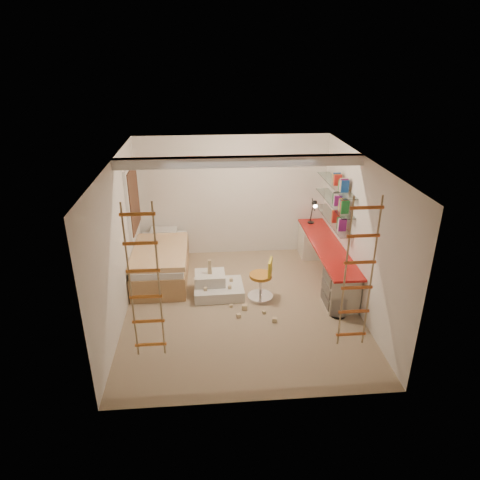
{
  "coord_description": "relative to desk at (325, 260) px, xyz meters",
  "views": [
    {
      "loc": [
        -0.56,
        -6.42,
        4.14
      ],
      "look_at": [
        0.0,
        0.3,
        1.15
      ],
      "focal_mm": 32.0,
      "sensor_mm": 36.0,
      "label": 1
    }
  ],
  "objects": [
    {
      "name": "rope_ladder_left",
      "position": [
        -3.07,
        -2.61,
        1.11
      ],
      "size": [
        0.41,
        0.04,
        2.13
      ],
      "primitive_type": null,
      "color": "orange",
      "rests_on": "ceiling"
    },
    {
      "name": "desk",
      "position": [
        0.0,
        0.0,
        0.0
      ],
      "size": [
        0.56,
        2.8,
        0.75
      ],
      "color": "red",
      "rests_on": "floor"
    },
    {
      "name": "ceiling_beam",
      "position": [
        -1.72,
        -0.56,
        2.12
      ],
      "size": [
        4.0,
        0.18,
        0.16
      ],
      "primitive_type": "cube",
      "color": "white",
      "rests_on": "ceiling"
    },
    {
      "name": "bed",
      "position": [
        -3.2,
        0.36,
        -0.07
      ],
      "size": [
        1.02,
        2.0,
        0.69
      ],
      "color": "#AD7F51",
      "rests_on": "floor"
    },
    {
      "name": "play_platform",
      "position": [
        -2.15,
        -0.4,
        -0.25
      ],
      "size": [
        0.92,
        0.72,
        0.4
      ],
      "color": "silver",
      "rests_on": "floor"
    },
    {
      "name": "waste_bin",
      "position": [
        -0.1,
        -1.29,
        -0.24
      ],
      "size": [
        0.26,
        0.26,
        0.32
      ],
      "primitive_type": "cylinder",
      "color": "white",
      "rests_on": "floor"
    },
    {
      "name": "window_blind",
      "position": [
        -3.65,
        0.64,
        1.15
      ],
      "size": [
        0.02,
        1.0,
        1.2
      ],
      "primitive_type": "cube",
      "color": "#4C2D1E",
      "rests_on": "window_frame"
    },
    {
      "name": "window_frame",
      "position": [
        -3.69,
        0.64,
        1.15
      ],
      "size": [
        0.06,
        1.15,
        1.35
      ],
      "primitive_type": "cube",
      "color": "white",
      "rests_on": "wall_left"
    },
    {
      "name": "toy_blocks",
      "position": [
        -1.9,
        -0.73,
        -0.17
      ],
      "size": [
        1.2,
        1.14,
        0.67
      ],
      "color": "#CCB284",
      "rests_on": "floor"
    },
    {
      "name": "task_lamp",
      "position": [
        -0.05,
        0.96,
        0.73
      ],
      "size": [
        0.14,
        0.36,
        0.57
      ],
      "color": "black",
      "rests_on": "desk"
    },
    {
      "name": "swivel_chair",
      "position": [
        -1.33,
        -0.61,
        -0.11
      ],
      "size": [
        0.58,
        0.58,
        0.79
      ],
      "color": "#B67223",
      "rests_on": "floor"
    },
    {
      "name": "floor",
      "position": [
        -1.72,
        -0.86,
        -0.4
      ],
      "size": [
        4.5,
        4.5,
        0.0
      ],
      "primitive_type": "plane",
      "color": "#957A60",
      "rests_on": "ground"
    },
    {
      "name": "shelves",
      "position": [
        0.15,
        0.27,
        1.1
      ],
      "size": [
        0.25,
        1.8,
        0.71
      ],
      "color": "white",
      "rests_on": "wall_right"
    },
    {
      "name": "rope_ladder_right",
      "position": [
        -0.37,
        -2.61,
        1.11
      ],
      "size": [
        0.41,
        0.04,
        2.13
      ],
      "primitive_type": null,
      "color": "#D25723",
      "rests_on": "ceiling"
    },
    {
      "name": "books",
      "position": [
        0.15,
        0.27,
        1.26
      ],
      "size": [
        0.14,
        0.7,
        0.92
      ],
      "color": "#8C1E7F",
      "rests_on": "shelves"
    }
  ]
}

